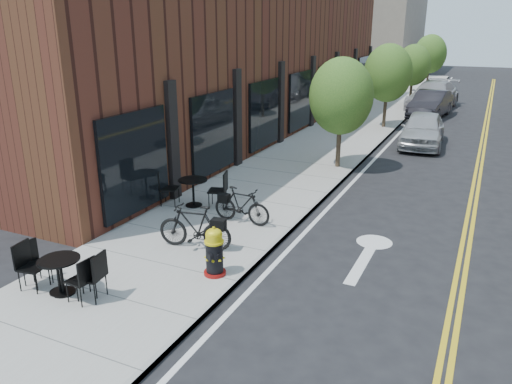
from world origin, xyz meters
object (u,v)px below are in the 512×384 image
Objects in this scene: bicycle_left at (195,227)px; parked_car_a at (423,129)px; parked_car_c at (433,95)px; bistro_set_b at (61,271)px; parked_car_b at (430,104)px; bistro_set_a at (58,271)px; bistro_set_c at (193,189)px; fire_hydrant at (214,252)px; bicycle_right at (242,205)px.

parked_car_a is at bearing 157.22° from bicycle_left.
bistro_set_b is at bearing -91.09° from parked_car_c.
bistro_set_b is 23.49m from parked_car_b.
bistro_set_a is 0.09m from bistro_set_b.
bistro_set_a is at bearing -91.27° from parked_car_c.
parked_car_a reaches higher than bistro_set_b.
parked_car_b is at bearing 72.43° from bistro_set_b.
bicycle_left reaches higher than bistro_set_c.
bistro_set_c reaches higher than bistro_set_a.
parked_car_b is (3.80, 23.18, 0.14)m from bistro_set_b.
bistro_set_a is at bearing -116.02° from fire_hydrant.
bistro_set_c is 0.43× the size of parked_car_b.
bistro_set_b reaches higher than bistro_set_a.
bicycle_right is 0.89× the size of bistro_set_b.
bicycle_right is 11.68m from parked_car_a.
parked_car_a reaches higher than bicycle_right.
parked_car_b reaches higher than bistro_set_a.
fire_hydrant is at bearing 43.67° from bistro_set_a.
bicycle_left is 13.49m from parked_car_a.
bicycle_left is at bearing 163.38° from fire_hydrant.
fire_hydrant is 14.18m from parked_car_a.
bicycle_left is 20.57m from parked_car_b.
bistro_set_b is (-2.22, -1.88, -0.02)m from fire_hydrant.
fire_hydrant is 21.36m from parked_car_b.
parked_car_a is at bearing 49.80° from bistro_set_c.
parked_car_c is at bearing 86.57° from bistro_set_a.
fire_hydrant is 0.23× the size of parked_car_b.
bistro_set_b is at bearing -108.65° from parked_car_a.
bistro_set_b is (-1.47, -4.58, -0.00)m from bicycle_right.
bistro_set_b is at bearing 7.62° from bistro_set_a.
bistro_set_a is at bearing 163.31° from bicycle_right.
bistro_set_a is (-2.30, -1.88, -0.05)m from fire_hydrant.
bistro_set_c is at bearing 97.06° from bistro_set_a.
parked_car_b is (2.59, 20.41, 0.09)m from bicycle_left.
fire_hydrant is 0.18× the size of parked_car_c.
bistro_set_a is 23.51m from parked_car_b.
bicycle_right is 4.81m from bistro_set_b.
bistro_set_b is at bearing -92.84° from parked_car_b.
bicycle_left is 3.02m from bistro_set_b.
bistro_set_a is 5.15m from bistro_set_c.
fire_hydrant is 0.25× the size of parked_car_a.
bistro_set_b is 5.15m from bistro_set_c.
parked_car_c is at bearing 100.66° from parked_car_b.
bicycle_right is at bearing -90.65° from parked_car_b.
parked_car_b is at bearing -79.20° from parked_car_c.
bistro_set_b is 0.92× the size of bistro_set_c.
bistro_set_c is at bearing -116.83° from parked_car_a.
fire_hydrant is 0.66× the size of bicycle_right.
bicycle_left is 0.91× the size of bistro_set_c.
parked_car_c is at bearing 62.97° from bistro_set_c.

